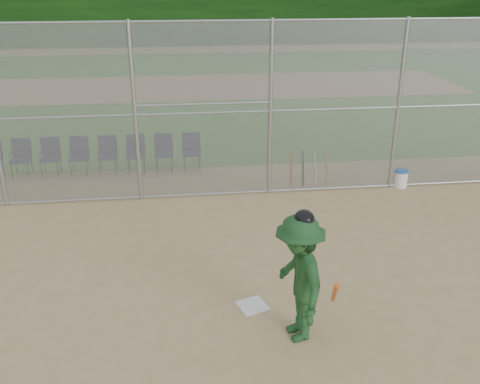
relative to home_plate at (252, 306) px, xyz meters
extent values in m
plane|color=tan|center=(0.06, -0.42, -0.01)|extent=(100.00, 100.00, 0.00)
plane|color=#2B691F|center=(0.06, 17.58, 0.00)|extent=(100.00, 100.00, 0.00)
plane|color=tan|center=(0.06, 17.58, 0.00)|extent=(24.00, 24.00, 0.00)
cube|color=gray|center=(0.06, 4.58, 1.99)|extent=(16.00, 0.02, 4.00)
cylinder|color=#9EA3A8|center=(0.06, 4.58, 3.94)|extent=(16.00, 0.05, 0.05)
cube|color=white|center=(0.00, 0.00, 0.00)|extent=(0.53, 0.53, 0.02)
imported|color=#1C4821|center=(0.53, -0.80, 0.94)|extent=(0.85, 1.30, 1.90)
ellipsoid|color=black|center=(0.53, -0.80, 1.86)|extent=(0.27, 0.30, 0.23)
cylinder|color=orange|center=(0.93, -1.20, 0.94)|extent=(0.23, 0.64, 0.65)
cylinder|color=white|center=(4.35, 4.60, 0.18)|extent=(0.32, 0.32, 0.38)
cylinder|color=#265DA7|center=(4.35, 4.60, 0.40)|extent=(0.34, 0.34, 0.05)
cylinder|color=#D84C14|center=(1.69, 5.03, 0.41)|extent=(0.06, 0.24, 0.84)
cylinder|color=black|center=(1.99, 5.03, 0.41)|extent=(0.06, 0.27, 0.84)
cylinder|color=#B2B2B7|center=(2.29, 5.03, 0.41)|extent=(0.06, 0.30, 0.83)
cylinder|color=#D84C14|center=(2.59, 5.03, 0.40)|extent=(0.06, 0.32, 0.83)
camera|label=1|loc=(-1.07, -7.04, 4.88)|focal=40.00mm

